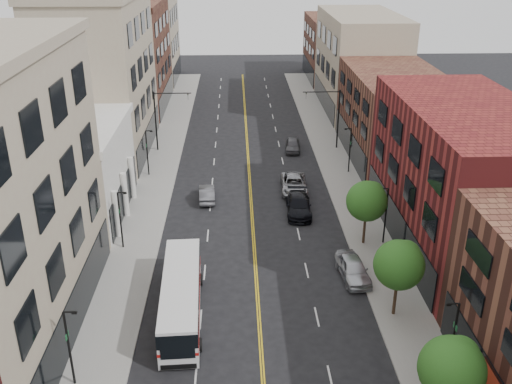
{
  "coord_description": "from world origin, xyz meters",
  "views": [
    {
      "loc": [
        -1.37,
        -18.14,
        23.91
      ],
      "look_at": [
        0.16,
        24.04,
        5.0
      ],
      "focal_mm": 40.0,
      "sensor_mm": 36.0,
      "label": 1
    }
  ],
  "objects": [
    {
      "name": "sidewalk_left",
      "position": [
        -10.0,
        35.0,
        0.07
      ],
      "size": [
        4.0,
        110.0,
        0.15
      ],
      "primitive_type": "cube",
      "color": "gray",
      "rests_on": "ground"
    },
    {
      "name": "sidewalk_right",
      "position": [
        10.0,
        35.0,
        0.07
      ],
      "size": [
        4.0,
        110.0,
        0.15
      ],
      "primitive_type": "cube",
      "color": "gray",
      "rests_on": "ground"
    },
    {
      "name": "bldg_l_white",
      "position": [
        -17.0,
        31.0,
        4.0
      ],
      "size": [
        10.0,
        14.0,
        8.0
      ],
      "primitive_type": "cube",
      "color": "silver",
      "rests_on": "ground"
    },
    {
      "name": "bldg_l_far_a",
      "position": [
        -17.0,
        48.0,
        9.0
      ],
      "size": [
        10.0,
        20.0,
        18.0
      ],
      "primitive_type": "cube",
      "color": "gray",
      "rests_on": "ground"
    },
    {
      "name": "bldg_l_far_b",
      "position": [
        -17.0,
        68.0,
        7.5
      ],
      "size": [
        10.0,
        20.0,
        15.0
      ],
      "primitive_type": "cube",
      "color": "#5A2E24",
      "rests_on": "ground"
    },
    {
      "name": "bldg_l_far_c",
      "position": [
        -17.0,
        86.0,
        10.0
      ],
      "size": [
        10.0,
        16.0,
        20.0
      ],
      "primitive_type": "cube",
      "color": "gray",
      "rests_on": "ground"
    },
    {
      "name": "bldg_r_mid",
      "position": [
        17.0,
        24.0,
        6.0
      ],
      "size": [
        10.0,
        22.0,
        12.0
      ],
      "primitive_type": "cube",
      "color": "maroon",
      "rests_on": "ground"
    },
    {
      "name": "bldg_r_far_a",
      "position": [
        17.0,
        45.0,
        5.0
      ],
      "size": [
        10.0,
        20.0,
        10.0
      ],
      "primitive_type": "cube",
      "color": "#5A2E24",
      "rests_on": "ground"
    },
    {
      "name": "bldg_r_far_b",
      "position": [
        17.0,
        66.0,
        7.0
      ],
      "size": [
        10.0,
        22.0,
        14.0
      ],
      "primitive_type": "cube",
      "color": "gray",
      "rests_on": "ground"
    },
    {
      "name": "bldg_r_far_c",
      "position": [
        17.0,
        86.0,
        5.5
      ],
      "size": [
        10.0,
        18.0,
        11.0
      ],
      "primitive_type": "cube",
      "color": "#5A2E24",
      "rests_on": "ground"
    },
    {
      "name": "tree_r_1",
      "position": [
        9.39,
        4.07,
        4.13
      ],
      "size": [
        3.4,
        3.4,
        5.59
      ],
      "color": "black",
      "rests_on": "sidewalk_right"
    },
    {
      "name": "tree_r_2",
      "position": [
        9.39,
        14.07,
        4.13
      ],
      "size": [
        3.4,
        3.4,
        5.59
      ],
      "color": "black",
      "rests_on": "sidewalk_right"
    },
    {
      "name": "tree_r_3",
      "position": [
        9.39,
        24.07,
        4.13
      ],
      "size": [
        3.4,
        3.4,
        5.59
      ],
      "color": "black",
      "rests_on": "sidewalk_right"
    },
    {
      "name": "lamp_l_1",
      "position": [
        -10.95,
        8.0,
        2.97
      ],
      "size": [
        0.81,
        0.55,
        5.05
      ],
      "color": "black",
      "rests_on": "sidewalk_left"
    },
    {
      "name": "lamp_l_2",
      "position": [
        -10.95,
        24.0,
        2.97
      ],
      "size": [
        0.81,
        0.55,
        5.05
      ],
      "color": "black",
      "rests_on": "sidewalk_left"
    },
    {
      "name": "lamp_l_3",
      "position": [
        -10.95,
        40.0,
        2.97
      ],
      "size": [
        0.81,
        0.55,
        5.05
      ],
      "color": "black",
      "rests_on": "sidewalk_left"
    },
    {
      "name": "lamp_r_1",
      "position": [
        10.95,
        8.0,
        2.97
      ],
      "size": [
        0.81,
        0.55,
        5.05
      ],
      "color": "black",
      "rests_on": "sidewalk_right"
    },
    {
      "name": "lamp_r_2",
      "position": [
        10.95,
        24.0,
        2.97
      ],
      "size": [
        0.81,
        0.55,
        5.05
      ],
      "color": "black",
      "rests_on": "sidewalk_right"
    },
    {
      "name": "lamp_r_3",
      "position": [
        10.95,
        40.0,
        2.97
      ],
      "size": [
        0.81,
        0.55,
        5.05
      ],
      "color": "black",
      "rests_on": "sidewalk_right"
    },
    {
      "name": "signal_mast_left",
      "position": [
        -10.27,
        48.0,
        4.65
      ],
      "size": [
        4.49,
        0.18,
        7.2
      ],
      "color": "black",
      "rests_on": "sidewalk_left"
    },
    {
      "name": "signal_mast_right",
      "position": [
        10.27,
        48.0,
        4.65
      ],
      "size": [
        4.49,
        0.18,
        7.2
      ],
      "color": "black",
      "rests_on": "sidewalk_right"
    },
    {
      "name": "city_bus",
      "position": [
        -5.28,
        14.47,
        1.69
      ],
      "size": [
        3.12,
        11.43,
        2.91
      ],
      "rotation": [
        0.0,
        0.0,
        0.05
      ],
      "color": "silver",
      "rests_on": "ground"
    },
    {
      "name": "car_parked_far",
      "position": [
        7.38,
        18.8,
        0.82
      ],
      "size": [
        2.43,
        5.01,
        1.65
      ],
      "primitive_type": "imported",
      "rotation": [
        0.0,
        0.0,
        0.1
      ],
      "color": "#B8BBC1",
      "rests_on": "ground"
    },
    {
      "name": "car_lane_behind",
      "position": [
        -4.37,
        33.38,
        0.71
      ],
      "size": [
        1.75,
        4.4,
        1.42
      ],
      "primitive_type": "imported",
      "rotation": [
        0.0,
        0.0,
        3.2
      ],
      "color": "#45464A",
      "rests_on": "ground"
    },
    {
      "name": "car_lane_a",
      "position": [
        4.42,
        30.17,
        0.81
      ],
      "size": [
        2.53,
        5.67,
        1.62
      ],
      "primitive_type": "imported",
      "rotation": [
        0.0,
        0.0,
        -0.05
      ],
      "color": "black",
      "rests_on": "ground"
    },
    {
      "name": "car_lane_b",
      "position": [
        4.47,
        35.28,
        0.79
      ],
      "size": [
        2.83,
        5.76,
        1.57
      ],
      "primitive_type": "imported",
      "rotation": [
        0.0,
        0.0,
        -0.04
      ],
      "color": "#94959B",
      "rests_on": "ground"
    },
    {
      "name": "car_lane_c",
      "position": [
        5.5,
        47.4,
        0.74
      ],
      "size": [
        2.13,
        4.47,
        1.47
      ],
      "primitive_type": "imported",
      "rotation": [
        0.0,
        0.0,
        -0.09
      ],
      "color": "#47464B",
      "rests_on": "ground"
    }
  ]
}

